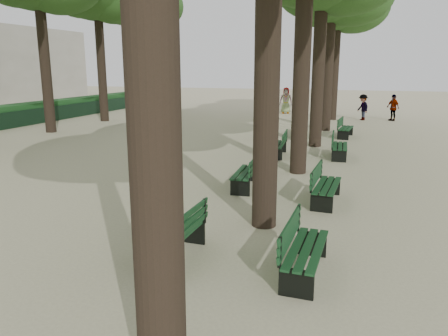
% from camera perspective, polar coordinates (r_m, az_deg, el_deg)
% --- Properties ---
extents(ground, '(120.00, 120.00, 0.00)m').
position_cam_1_polar(ground, '(7.41, -11.87, -13.87)').
color(ground, '#BFB790').
rests_on(ground, ground).
extents(bench_left_0, '(0.62, 1.81, 0.92)m').
position_cam_1_polar(bench_left_0, '(7.83, -6.51, -9.96)').
color(bench_left_0, black).
rests_on(bench_left_0, ground).
extents(bench_left_1, '(0.69, 1.83, 0.92)m').
position_cam_1_polar(bench_left_1, '(12.21, 2.84, -1.39)').
color(bench_left_1, black).
rests_on(bench_left_1, ground).
extents(bench_left_2, '(0.71, 1.84, 0.92)m').
position_cam_1_polar(bench_left_2, '(16.70, 6.99, 2.49)').
color(bench_left_2, black).
rests_on(bench_left_2, ground).
extents(bench_left_3, '(0.77, 1.85, 0.92)m').
position_cam_1_polar(bench_left_3, '(21.70, 9.54, 4.86)').
color(bench_left_3, black).
rests_on(bench_left_3, ground).
extents(bench_right_0, '(0.62, 1.82, 0.92)m').
position_cam_1_polar(bench_right_0, '(7.38, 10.54, -11.61)').
color(bench_right_0, black).
rests_on(bench_right_0, ground).
extents(bench_right_1, '(0.66, 1.83, 0.92)m').
position_cam_1_polar(bench_right_1, '(11.19, 13.21, -3.09)').
color(bench_right_1, black).
rests_on(bench_right_1, ground).
extents(bench_right_2, '(0.65, 1.82, 0.92)m').
position_cam_1_polar(bench_right_2, '(16.80, 14.84, 2.21)').
color(bench_right_2, black).
rests_on(bench_right_2, ground).
extents(bench_right_3, '(0.73, 1.84, 0.92)m').
position_cam_1_polar(bench_right_3, '(21.75, 15.58, 4.58)').
color(bench_right_3, black).
rests_on(bench_right_3, ground).
extents(man_with_map, '(0.64, 0.75, 1.83)m').
position_cam_1_polar(man_with_map, '(7.39, -8.46, -6.11)').
color(man_with_map, black).
rests_on(man_with_map, ground).
extents(pedestrian_c, '(0.88, 0.94, 1.64)m').
position_cam_1_polar(pedestrian_c, '(29.39, 21.20, 7.37)').
color(pedestrian_c, '#262628').
rests_on(pedestrian_c, ground).
extents(pedestrian_d, '(0.95, 0.48, 1.86)m').
position_cam_1_polar(pedestrian_d, '(32.09, 8.08, 8.73)').
color(pedestrian_d, '#262628').
rests_on(pedestrian_d, ground).
extents(pedestrian_b, '(0.81, 1.07, 1.62)m').
position_cam_1_polar(pedestrian_b, '(29.09, 17.68, 7.56)').
color(pedestrian_b, '#262628').
rests_on(pedestrian_b, ground).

